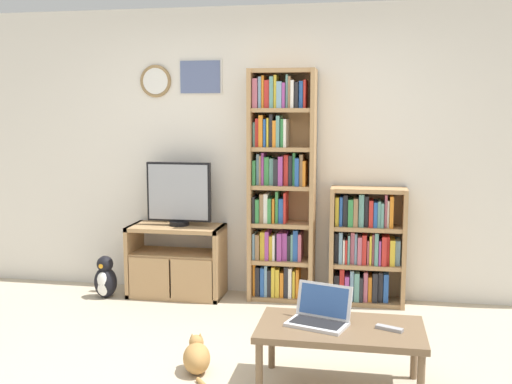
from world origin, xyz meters
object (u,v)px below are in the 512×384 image
(television, at_px, (179,194))
(laptop, at_px, (320,314))
(coffee_table, at_px, (340,333))
(bookshelf_short, at_px, (366,247))
(bookshelf_tall, at_px, (279,188))
(cat, at_px, (197,357))
(tv_stand, at_px, (176,261))
(remote_near_laptop, at_px, (389,328))
(penguin_figurine, at_px, (105,279))

(television, relative_size, laptop, 1.44)
(coffee_table, xyz_separation_m, laptop, (-0.13, 0.03, 0.10))
(television, relative_size, coffee_table, 0.59)
(laptop, bearing_deg, bookshelf_short, 98.57)
(bookshelf_short, xyz_separation_m, coffee_table, (-0.14, -1.71, -0.15))
(bookshelf_short, bearing_deg, bookshelf_tall, -179.73)
(bookshelf_tall, bearing_deg, cat, -100.35)
(laptop, bearing_deg, cat, -165.98)
(bookshelf_short, relative_size, coffee_table, 1.03)
(tv_stand, xyz_separation_m, laptop, (1.42, -1.58, 0.13))
(remote_near_laptop, bearing_deg, tv_stand, -108.63)
(bookshelf_short, xyz_separation_m, laptop, (-0.27, -1.69, -0.05))
(television, distance_m, bookshelf_short, 1.72)
(tv_stand, height_order, laptop, tv_stand)
(television, relative_size, bookshelf_short, 0.57)
(bookshelf_short, relative_size, laptop, 2.51)
(television, bearing_deg, coffee_table, -47.26)
(television, distance_m, bookshelf_tall, 0.91)
(coffee_table, relative_size, penguin_figurine, 2.58)
(tv_stand, relative_size, penguin_figurine, 2.21)
(bookshelf_short, bearing_deg, tv_stand, -176.46)
(bookshelf_short, xyz_separation_m, remote_near_laptop, (0.14, -1.72, -0.10))
(coffee_table, height_order, cat, coffee_table)
(bookshelf_tall, distance_m, coffee_table, 1.93)
(tv_stand, height_order, penguin_figurine, tv_stand)
(television, height_order, laptop, television)
(remote_near_laptop, xyz_separation_m, cat, (-1.20, 0.09, -0.31))
(remote_near_laptop, bearing_deg, laptop, -72.31)
(bookshelf_tall, bearing_deg, tv_stand, -173.79)
(tv_stand, bearing_deg, bookshelf_tall, 6.21)
(laptop, distance_m, penguin_figurine, 2.50)
(bookshelf_tall, xyz_separation_m, cat, (-0.30, -1.63, -0.90))
(laptop, height_order, remote_near_laptop, laptop)
(television, distance_m, cat, 1.88)
(coffee_table, distance_m, cat, 0.95)
(bookshelf_short, bearing_deg, remote_near_laptop, -85.29)
(cat, relative_size, penguin_figurine, 1.21)
(bookshelf_short, xyz_separation_m, penguin_figurine, (-2.31, -0.27, -0.33))
(tv_stand, xyz_separation_m, bookshelf_tall, (0.93, 0.10, 0.67))
(laptop, relative_size, cat, 0.87)
(bookshelf_tall, bearing_deg, penguin_figurine, -170.09)
(cat, bearing_deg, bookshelf_short, 40.06)
(bookshelf_short, relative_size, remote_near_laptop, 6.21)
(laptop, height_order, cat, laptop)
(television, xyz_separation_m, bookshelf_tall, (0.91, 0.06, 0.06))
(bookshelf_tall, bearing_deg, coffee_table, -70.13)
(remote_near_laptop, distance_m, cat, 1.24)
(television, bearing_deg, laptop, -49.26)
(bookshelf_tall, height_order, penguin_figurine, bookshelf_tall)
(television, distance_m, remote_near_laptop, 2.51)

